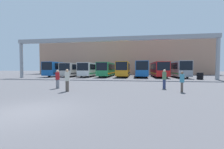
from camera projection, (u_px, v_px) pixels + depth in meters
name	position (u px, v px, depth m)	size (l,w,h in m)	color
ground_plane	(27.00, 112.00, 6.37)	(200.00, 200.00, 0.00)	#47474C
building_backdrop	(123.00, 57.00, 53.41)	(56.70, 12.00, 11.85)	tan
overhead_gantry	(110.00, 43.00, 26.61)	(35.89, 0.80, 7.44)	gray
bus_slot_0	(61.00, 68.00, 36.84)	(2.60, 12.27, 3.29)	#1959A5
bus_slot_1	(76.00, 69.00, 35.86)	(2.58, 11.48, 3.04)	beige
bus_slot_2	(91.00, 69.00, 34.94)	(2.57, 10.82, 3.08)	silver
bus_slot_3	(107.00, 69.00, 34.96)	(2.44, 12.06, 3.13)	#268C4C
bus_slot_4	(124.00, 68.00, 34.23)	(2.48, 11.81, 3.23)	orange
bus_slot_5	(141.00, 68.00, 33.57)	(2.50, 11.67, 3.34)	#1959A5
bus_slot_6	(159.00, 69.00, 32.74)	(2.55, 11.20, 3.16)	red
bus_slot_7	(177.00, 68.00, 32.25)	(2.44, 11.41, 3.30)	#999EA5
pedestrian_far_center	(67.00, 80.00, 12.10)	(0.38, 0.38, 1.81)	brown
pedestrian_mid_left	(182.00, 81.00, 11.76)	(0.34, 0.34, 1.62)	brown
pedestrian_near_right	(58.00, 79.00, 13.93)	(0.36, 0.36, 1.73)	gray
pedestrian_near_center	(164.00, 78.00, 13.80)	(0.37, 0.37, 1.77)	navy
tire_stack	(200.00, 76.00, 25.12)	(1.04, 1.04, 1.20)	black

